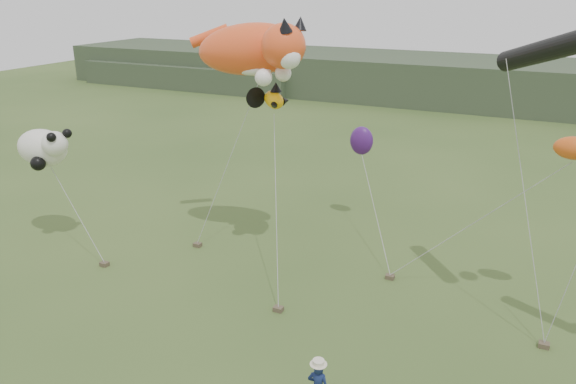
# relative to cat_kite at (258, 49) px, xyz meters

# --- Properties ---
(headland) EXTENTS (90.00, 13.00, 4.00)m
(headland) POSITION_rel_cat_kite_xyz_m (0.88, 36.59, -6.32)
(headland) COLOR #2D3D28
(headland) RESTS_ON ground
(sandbag_anchors) EXTENTS (16.41, 4.11, 0.17)m
(sandbag_anchors) POSITION_rel_cat_kite_xyz_m (2.53, -2.59, -8.16)
(sandbag_anchors) COLOR brown
(sandbag_anchors) RESTS_ON ground
(cat_kite) EXTENTS (5.78, 3.19, 2.49)m
(cat_kite) POSITION_rel_cat_kite_xyz_m (0.00, 0.00, 0.00)
(cat_kite) COLOR #FF5221
(cat_kite) RESTS_ON ground
(fish_kite) EXTENTS (2.27, 1.50, 1.09)m
(fish_kite) POSITION_rel_cat_kite_xyz_m (0.31, 0.01, -1.82)
(fish_kite) COLOR #FFB108
(fish_kite) RESTS_ON ground
(panda_kite) EXTENTS (2.77, 1.79, 1.72)m
(panda_kite) POSITION_rel_cat_kite_xyz_m (-8.60, -3.08, -4.10)
(panda_kite) COLOR white
(panda_kite) RESTS_ON ground
(misc_kites) EXTENTS (9.60, 5.26, 2.83)m
(misc_kites) POSITION_rel_cat_kite_xyz_m (6.28, 2.69, -3.61)
(misc_kites) COLOR #DF5718
(misc_kites) RESTS_ON ground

